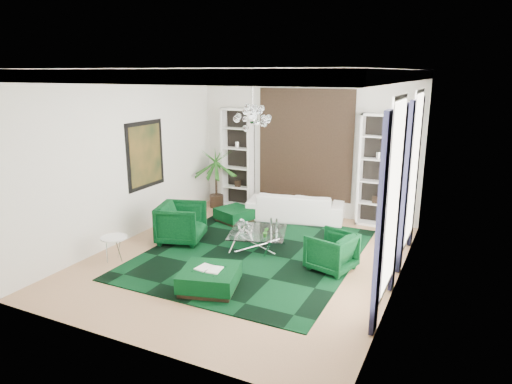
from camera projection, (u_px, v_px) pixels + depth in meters
The scene contains 30 objects.
floor at pixel (247, 258), 9.50m from camera, with size 6.00×7.00×0.02m, color tan.
ceiling at pixel (245, 69), 8.53m from camera, with size 6.00×7.00×0.02m, color white.
wall_back at pixel (306, 144), 12.08m from camera, with size 6.00×0.02×3.80m, color silver.
wall_front at pixel (125, 218), 5.96m from camera, with size 6.00×0.02×3.80m, color silver.
wall_left at pixel (127, 157), 10.28m from camera, with size 0.02×7.00×3.80m, color silver.
wall_right at pixel (404, 184), 7.76m from camera, with size 0.02×7.00×3.80m, color silver.
crown_molding at pixel (245, 75), 8.56m from camera, with size 6.00×7.00×0.18m, color white, non-canonical shape.
ceiling_medallion at pixel (253, 71), 8.80m from camera, with size 0.90×0.90×0.05m, color white.
tapestry at pixel (305, 144), 12.03m from camera, with size 2.50×0.06×2.80m, color black.
shelving_left at pixel (238, 158), 12.85m from camera, with size 0.90×0.38×2.80m, color white, non-canonical shape.
shelving_right at pixel (378, 171), 11.21m from camera, with size 0.90×0.38×2.80m, color white, non-canonical shape.
painting at pixel (146, 155), 10.80m from camera, with size 0.04×1.30×1.60m, color black.
window_near at pixel (393, 197), 6.98m from camera, with size 0.03×1.10×2.90m, color white.
curtain_near_a at pixel (380, 227), 6.38m from camera, with size 0.07×0.30×3.25m, color black.
curtain_near_b at pixel (398, 200), 7.74m from camera, with size 0.07×0.30×3.25m, color black.
window_far at pixel (414, 168), 9.07m from camera, with size 0.03×1.10×2.90m, color white.
curtain_far_a at pixel (405, 189), 8.47m from camera, with size 0.07×0.30×3.25m, color black.
curtain_far_b at pixel (416, 173), 9.83m from camera, with size 0.07×0.30×3.25m, color black.
rug at pixel (253, 253), 9.76m from camera, with size 4.20×5.00×0.02m, color black.
sofa at pixel (296, 206), 11.89m from camera, with size 2.47×0.96×0.72m, color white.
armchair_left at pixel (181, 223), 10.29m from camera, with size 0.96×0.99×0.90m, color black.
armchair_right at pixel (331, 252), 8.85m from camera, with size 0.81×0.83×0.76m, color black.
coffee_table at pixel (258, 240), 9.93m from camera, with size 1.18×1.18×0.41m, color white, non-canonical shape.
ottoman_side at pixel (235, 215), 11.76m from camera, with size 0.80×0.80×0.36m, color black.
ottoman_front at pixel (210, 279), 8.08m from camera, with size 0.97×0.97×0.39m, color black.
book at pixel (209, 268), 8.03m from camera, with size 0.46×0.31×0.03m, color white.
side_table at pixel (115, 249), 9.29m from camera, with size 0.53×0.53×0.51m, color white.
palm at pixel (216, 170), 12.82m from camera, with size 1.34×1.34×2.14m, color #22601B, non-canonical shape.
chandelier at pixel (253, 119), 9.04m from camera, with size 0.79×0.79×0.71m, color white, non-canonical shape.
table_plant at pixel (266, 232), 9.51m from camera, with size 0.12×0.10×0.22m, color #22601B.
Camera 1 is at (4.00, -7.88, 3.76)m, focal length 32.00 mm.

